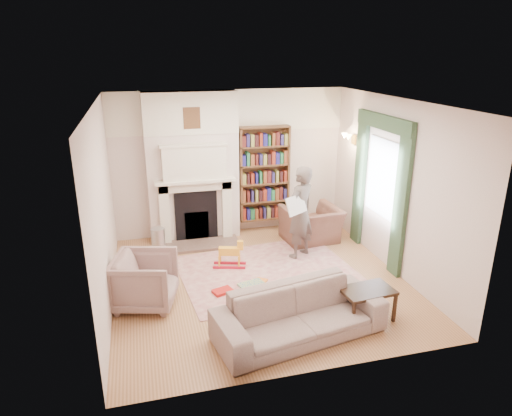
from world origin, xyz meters
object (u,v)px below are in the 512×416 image
object	(u,v)px
bookcase	(264,174)
armchair_reading	(311,224)
armchair_left	(145,281)
rocking_horse	(229,254)
paraffin_heater	(159,243)
man_reading	(300,213)
sofa	(299,314)
coffee_table	(366,304)

from	to	relation	value
bookcase	armchair_reading	xyz separation A→B (m)	(0.71, -0.80, -0.84)
armchair_left	rocking_horse	world-z (taller)	armchair_left
armchair_reading	paraffin_heater	size ratio (longest dim) A/B	1.87
man_reading	armchair_left	bearing A→B (deg)	-12.04
armchair_left	sofa	bearing A→B (deg)	-109.17
bookcase	man_reading	xyz separation A→B (m)	(0.26, -1.40, -0.35)
armchair_left	coffee_table	distance (m)	3.10
sofa	paraffin_heater	xyz separation A→B (m)	(-1.61, 2.83, -0.04)
sofa	man_reading	xyz separation A→B (m)	(0.81, 2.26, 0.51)
rocking_horse	bookcase	bearing A→B (deg)	72.14
coffee_table	rocking_horse	world-z (taller)	rocking_horse
man_reading	rocking_horse	bearing A→B (deg)	-27.04
armchair_reading	coffee_table	distance (m)	2.73
bookcase	man_reading	distance (m)	1.46
paraffin_heater	bookcase	bearing A→B (deg)	21.06
coffee_table	armchair_left	bearing A→B (deg)	153.02
armchair_reading	sofa	distance (m)	3.13
man_reading	sofa	bearing A→B (deg)	37.95
bookcase	man_reading	size ratio (longest dim) A/B	1.12
rocking_horse	sofa	bearing A→B (deg)	-61.24
paraffin_heater	coffee_table	bearing A→B (deg)	-45.70
armchair_left	man_reading	xyz separation A→B (m)	(2.68, 0.99, 0.44)
bookcase	coffee_table	xyz separation A→B (m)	(0.47, -3.52, -0.95)
sofa	rocking_horse	xyz separation A→B (m)	(-0.48, 2.14, -0.08)
armchair_left	sofa	world-z (taller)	armchair_left
paraffin_heater	rocking_horse	bearing A→B (deg)	-31.35
armchair_reading	sofa	xyz separation A→B (m)	(-1.26, -2.86, -0.02)
coffee_table	paraffin_heater	distance (m)	3.76
sofa	coffee_table	world-z (taller)	sofa
paraffin_heater	rocking_horse	world-z (taller)	paraffin_heater
armchair_reading	sofa	bearing A→B (deg)	60.83
armchair_left	coffee_table	world-z (taller)	armchair_left
bookcase	paraffin_heater	distance (m)	2.48
armchair_reading	rocking_horse	distance (m)	1.88
armchair_reading	coffee_table	size ratio (longest dim) A/B	1.47
armchair_reading	man_reading	size ratio (longest dim) A/B	0.62
bookcase	armchair_left	xyz separation A→B (m)	(-2.42, -2.39, -0.79)
rocking_horse	man_reading	bearing A→B (deg)	21.48
sofa	paraffin_heater	bearing A→B (deg)	109.13
paraffin_heater	sofa	bearing A→B (deg)	-60.36
bookcase	sofa	xyz separation A→B (m)	(-0.54, -3.66, -0.86)
armchair_left	coffee_table	size ratio (longest dim) A/B	1.21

